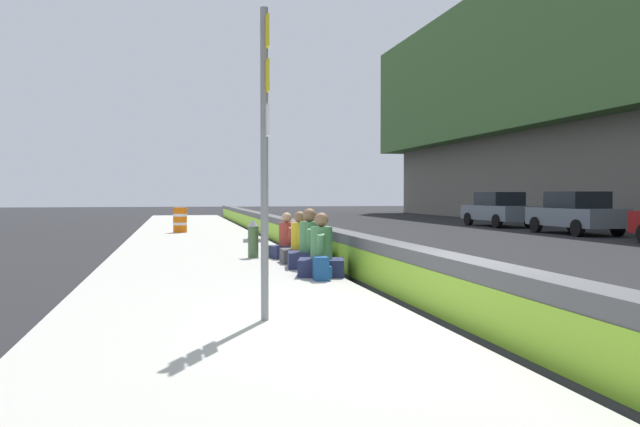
{
  "coord_description": "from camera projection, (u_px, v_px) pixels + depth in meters",
  "views": [
    {
      "loc": [
        -7.28,
        3.32,
        1.6
      ],
      "look_at": [
        10.22,
        -0.49,
        1.08
      ],
      "focal_mm": 37.36,
      "sensor_mm": 36.0,
      "label": 1
    }
  ],
  "objects": [
    {
      "name": "parked_car_fourth",
      "position": [
        576.0,
        213.0,
        26.52
      ],
      "size": [
        4.52,
        1.99,
        1.71
      ],
      "color": "slate",
      "rests_on": "ground_plane"
    },
    {
      "name": "seated_person_far",
      "position": [
        287.0,
        244.0,
        15.29
      ],
      "size": [
        0.78,
        0.87,
        1.04
      ],
      "color": "#23284C",
      "rests_on": "sidewalk_strip"
    },
    {
      "name": "seated_person_middle",
      "position": [
        310.0,
        249.0,
        13.19
      ],
      "size": [
        0.83,
        0.94,
        1.18
      ],
      "color": "#23284C",
      "rests_on": "sidewalk_strip"
    },
    {
      "name": "seated_person_foreground",
      "position": [
        321.0,
        256.0,
        11.88
      ],
      "size": [
        0.87,
        0.96,
        1.13
      ],
      "color": "#23284C",
      "rests_on": "sidewalk_strip"
    },
    {
      "name": "ground_plane",
      "position": [
        463.0,
        330.0,
        7.86
      ],
      "size": [
        160.0,
        160.0,
        0.0
      ],
      "primitive_type": "plane",
      "color": "#232326",
      "rests_on": "ground"
    },
    {
      "name": "route_sign_post",
      "position": [
        265.0,
        139.0,
        7.65
      ],
      "size": [
        0.44,
        0.09,
        3.6
      ],
      "color": "gray",
      "rests_on": "sidewalk_strip"
    },
    {
      "name": "seated_person_rear",
      "position": [
        300.0,
        247.0,
        14.2
      ],
      "size": [
        0.7,
        0.8,
        1.1
      ],
      "color": "#424247",
      "rests_on": "sidewalk_strip"
    },
    {
      "name": "parked_car_midline",
      "position": [
        498.0,
        209.0,
        32.92
      ],
      "size": [
        4.56,
        2.08,
        1.71
      ],
      "color": "slate",
      "rests_on": "ground_plane"
    },
    {
      "name": "backpack",
      "position": [
        322.0,
        269.0,
        11.27
      ],
      "size": [
        0.32,
        0.28,
        0.4
      ],
      "color": "navy",
      "rests_on": "sidewalk_strip"
    },
    {
      "name": "jersey_barrier",
      "position": [
        463.0,
        294.0,
        7.85
      ],
      "size": [
        76.0,
        0.45,
        0.85
      ],
      "color": "#545456",
      "rests_on": "ground_plane"
    },
    {
      "name": "construction_barrel",
      "position": [
        180.0,
        220.0,
        25.44
      ],
      "size": [
        0.54,
        0.54,
        0.95
      ],
      "color": "orange",
      "rests_on": "sidewalk_strip"
    },
    {
      "name": "sidewalk_strip",
      "position": [
        239.0,
        334.0,
        7.3
      ],
      "size": [
        80.0,
        4.4,
        0.14
      ],
      "primitive_type": "cube",
      "color": "#B5B2A8",
      "rests_on": "ground_plane"
    },
    {
      "name": "fire_hydrant",
      "position": [
        253.0,
        238.0,
        15.3
      ],
      "size": [
        0.26,
        0.46,
        0.88
      ],
      "color": "#47663D",
      "rests_on": "sidewalk_strip"
    }
  ]
}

